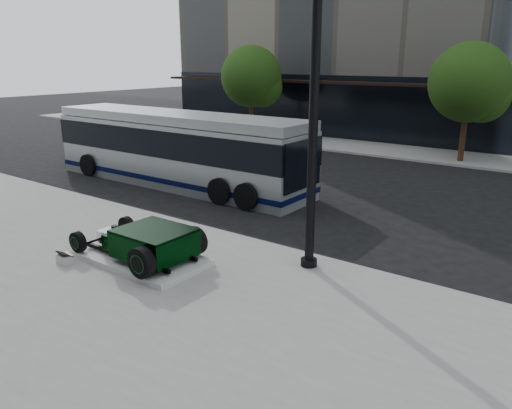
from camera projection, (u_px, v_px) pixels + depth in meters
The scene contains 8 objects.
ground at pixel (310, 228), 15.37m from camera, with size 120.00×120.00×0.00m, color black.
sidewalk_far at pixel (445, 157), 26.17m from camera, with size 70.00×4.00×0.12m, color gray.
street_trees at pixel (472, 86), 23.75m from camera, with size 29.80×3.80×5.70m.
display_plinth at pixel (141, 258), 12.55m from camera, with size 3.40×1.80×0.15m, color silver.
hot_rod at pixel (149, 242), 12.22m from camera, with size 3.22×2.00×0.81m.
info_plaque at pixel (65, 258), 12.42m from camera, with size 0.43×0.34×0.31m.
lamppost at pixel (313, 128), 11.34m from camera, with size 0.40×0.40×7.31m.
transit_bus at pixel (177, 148), 20.39m from camera, with size 12.12×2.88×2.92m.
Camera 1 is at (7.29, -12.69, 5.04)m, focal length 35.00 mm.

